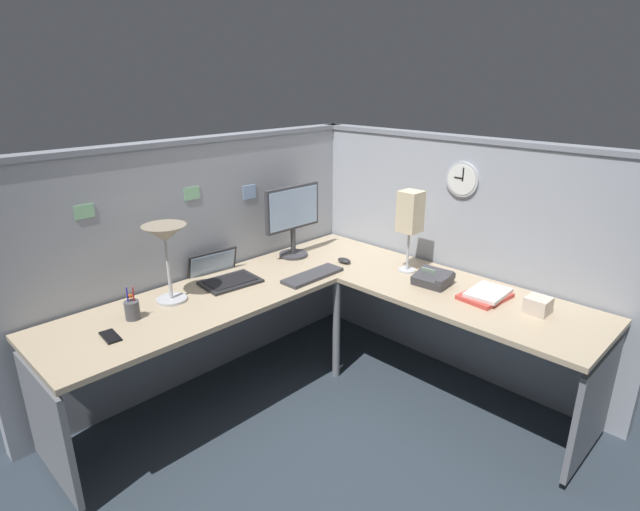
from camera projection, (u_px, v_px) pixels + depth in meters
The scene contains 19 objects.
ground_plane at pixel (337, 395), 3.24m from camera, with size 6.80×6.80×0.00m, color #2D3842.
cubicle_wall_back at pixel (203, 260), 3.30m from camera, with size 2.57×0.12×1.58m.
cubicle_wall_right at pixel (456, 256), 3.38m from camera, with size 0.12×2.37×1.58m.
desk at pixel (327, 316), 2.90m from camera, with size 2.35×2.15×0.73m.
monitor at pixel (293, 216), 3.47m from camera, with size 0.46×0.20×0.50m.
laptop at pixel (222, 275), 3.16m from camera, with size 0.38×0.41×0.22m.
keyboard at pixel (313, 276), 3.19m from camera, with size 0.43×0.14×0.02m, color #38383D.
computer_mouse at pixel (344, 261), 3.43m from camera, with size 0.06×0.10×0.03m, color #232326.
desk_lamp_dome at pixel (165, 240), 2.74m from camera, with size 0.24×0.24×0.44m.
pen_cup at pixel (132, 310), 2.63m from camera, with size 0.08×0.08×0.18m.
cell_phone at pixel (110, 336), 2.46m from camera, with size 0.07×0.14×0.01m, color black.
office_phone at pixel (434, 279), 3.06m from camera, with size 0.21×0.22×0.11m.
book_stack at pixel (486, 295), 2.89m from camera, with size 0.30×0.23×0.04m.
desk_lamp_paper at pixel (410, 214), 3.16m from camera, with size 0.13×0.13×0.53m.
tissue_box at pixel (538, 305), 2.70m from camera, with size 0.12×0.12×0.09m, color beige.
wall_clock at pixel (463, 179), 3.15m from camera, with size 0.04×0.22×0.22m.
pinned_note_leftmost at pixel (250, 192), 3.37m from camera, with size 0.11×0.00×0.09m, color #99B7E5.
pinned_note_middle at pixel (192, 193), 3.06m from camera, with size 0.11×0.00×0.08m, color #8CCC99.
pinned_note_rightmost at pixel (84, 212), 2.63m from camera, with size 0.10×0.00×0.07m, color #8CCC99.
Camera 1 is at (-2.04, -1.85, 1.94)m, focal length 28.35 mm.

